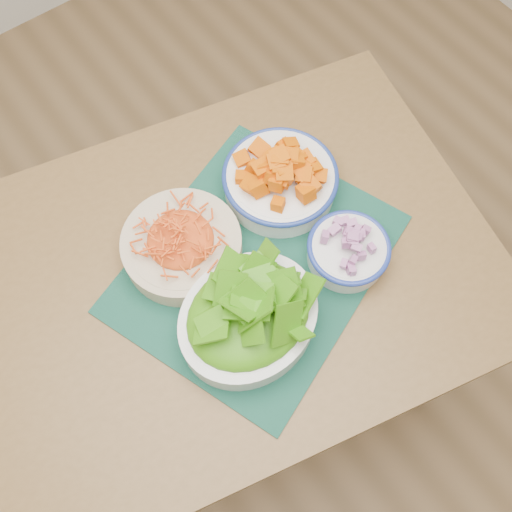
% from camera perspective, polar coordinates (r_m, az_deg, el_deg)
% --- Properties ---
extents(ground, '(4.00, 4.00, 0.00)m').
position_cam_1_polar(ground, '(1.77, 5.99, -17.27)').
color(ground, olive).
rests_on(ground, ground).
extents(table, '(1.26, 0.98, 0.75)m').
position_cam_1_polar(table, '(1.19, -4.87, -4.08)').
color(table, brown).
rests_on(table, ground).
extents(placemat, '(0.62, 0.56, 0.00)m').
position_cam_1_polar(placemat, '(1.09, 0.00, -0.70)').
color(placemat, '#0B3025').
rests_on(placemat, table).
extents(carrot_bowl, '(0.24, 0.24, 0.09)m').
position_cam_1_polar(carrot_bowl, '(1.07, -7.48, 1.32)').
color(carrot_bowl, beige).
rests_on(carrot_bowl, placemat).
extents(squash_bowl, '(0.28, 0.28, 0.11)m').
position_cam_1_polar(squash_bowl, '(1.12, 2.46, 8.05)').
color(squash_bowl, white).
rests_on(squash_bowl, placemat).
extents(lettuce_bowl, '(0.29, 0.25, 0.11)m').
position_cam_1_polar(lettuce_bowl, '(0.99, -0.79, -5.93)').
color(lettuce_bowl, silver).
rests_on(lettuce_bowl, placemat).
extents(onion_bowl, '(0.18, 0.18, 0.08)m').
position_cam_1_polar(onion_bowl, '(1.07, 9.23, 0.66)').
color(onion_bowl, silver).
rests_on(onion_bowl, placemat).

